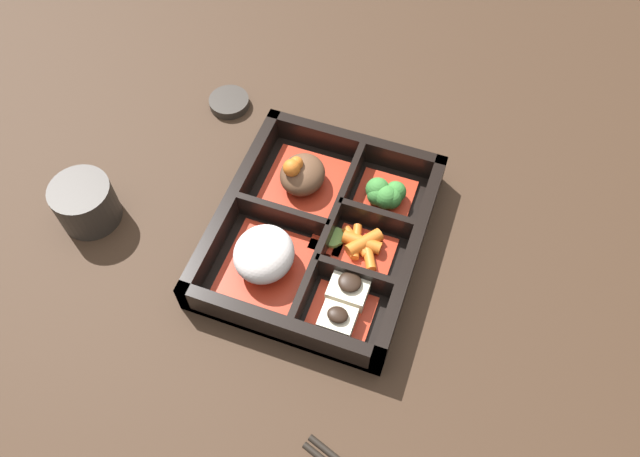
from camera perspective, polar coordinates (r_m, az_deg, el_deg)
ground_plane at (r=0.75m, az=0.00°, el=-1.02°), size 3.00×3.00×0.00m
bento_base at (r=0.74m, az=0.00°, el=-0.82°), size 0.28×0.23×0.01m
bento_rim at (r=0.73m, az=0.25°, el=-0.22°), size 0.28×0.23×0.04m
bowl_rice at (r=0.70m, az=-5.12°, el=-2.53°), size 0.10×0.09×0.05m
bowl_stew at (r=0.76m, az=-1.66°, el=4.77°), size 0.10×0.09×0.06m
bowl_tofu at (r=0.68m, az=2.22°, el=-6.73°), size 0.08×0.07×0.03m
bowl_carrots at (r=0.72m, az=3.96°, el=-1.60°), size 0.06×0.07×0.02m
bowl_greens at (r=0.75m, az=5.96°, el=3.10°), size 0.07×0.07×0.03m
bowl_pickles at (r=0.73m, az=0.96°, el=-0.98°), size 0.04×0.04×0.01m
tea_cup at (r=0.79m, az=-20.68°, el=2.25°), size 0.07×0.07×0.06m
sauce_dish at (r=0.88m, az=-8.31°, el=11.37°), size 0.05×0.05×0.01m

